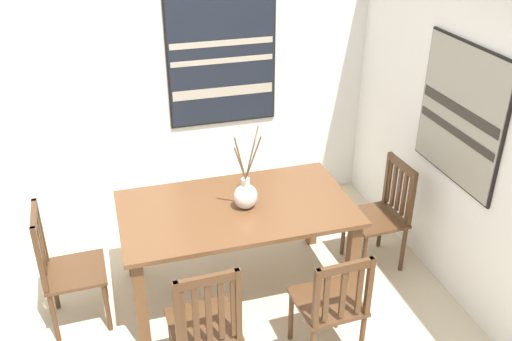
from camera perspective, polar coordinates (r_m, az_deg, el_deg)
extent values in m
cube|color=beige|center=(4.24, -2.90, -16.54)|extent=(6.40, 6.40, 0.03)
cube|color=silver|center=(5.10, -8.32, 9.51)|extent=(6.40, 0.12, 2.70)
cube|color=silver|center=(4.19, 22.22, 3.34)|extent=(0.12, 6.40, 2.70)
cube|color=brown|center=(4.20, -1.99, -3.84)|extent=(1.72, 0.97, 0.03)
cube|color=brown|center=(4.01, -11.52, -13.01)|extent=(0.08, 0.08, 0.72)
cube|color=brown|center=(4.33, 9.67, -9.23)|extent=(0.08, 0.08, 0.72)
cube|color=brown|center=(4.66, -12.60, -6.57)|extent=(0.08, 0.08, 0.72)
cube|color=brown|center=(4.93, 5.71, -3.77)|extent=(0.08, 0.08, 0.72)
ellipsoid|color=silver|center=(4.12, -1.05, -2.63)|extent=(0.18, 0.15, 0.19)
cylinder|color=silver|center=(4.06, -1.06, -1.21)|extent=(0.06, 0.06, 0.06)
cylinder|color=brown|center=(3.86, -0.30, 1.22)|extent=(0.06, 0.22, 0.43)
cylinder|color=brown|center=(3.93, -1.61, 1.19)|extent=(0.10, 0.07, 0.36)
cylinder|color=brown|center=(4.02, -0.41, 1.85)|extent=(0.13, 0.11, 0.36)
cylinder|color=brown|center=(3.93, -0.58, 1.08)|extent=(0.06, 0.09, 0.34)
cylinder|color=brown|center=(3.95, -1.62, 0.71)|extent=(0.10, 0.05, 0.28)
cube|color=#4C301C|center=(4.27, -17.77, -9.68)|extent=(0.43, 0.43, 0.03)
cylinder|color=#4C301C|center=(4.54, -15.16, -10.24)|extent=(0.04, 0.04, 0.42)
cylinder|color=#4C301C|center=(4.26, -14.78, -13.16)|extent=(0.04, 0.04, 0.42)
cylinder|color=#4C301C|center=(4.56, -19.72, -10.87)|extent=(0.04, 0.04, 0.42)
cylinder|color=#4C301C|center=(4.28, -19.69, -13.81)|extent=(0.04, 0.04, 0.42)
cube|color=#4C301C|center=(4.28, -20.91, -5.71)|extent=(0.04, 0.04, 0.52)
cube|color=#4C301C|center=(3.99, -20.98, -8.50)|extent=(0.04, 0.04, 0.52)
cube|color=#4C301C|center=(4.01, -21.50, -4.38)|extent=(0.04, 0.38, 0.06)
cube|color=#4C301C|center=(4.24, -20.89, -6.36)|extent=(0.02, 0.04, 0.43)
cube|color=#4C301C|center=(4.14, -20.91, -7.22)|extent=(0.02, 0.04, 0.43)
cube|color=#4C301C|center=(4.05, -20.93, -8.13)|extent=(0.02, 0.04, 0.43)
cube|color=#4C301C|center=(4.73, 11.94, -4.77)|extent=(0.44, 0.44, 0.03)
cylinder|color=#4C301C|center=(4.65, 10.83, -8.64)|extent=(0.04, 0.04, 0.42)
cylinder|color=#4C301C|center=(4.90, 8.81, -6.30)|extent=(0.04, 0.04, 0.42)
cylinder|color=#4C301C|center=(4.82, 14.61, -7.67)|extent=(0.04, 0.04, 0.42)
cylinder|color=#4C301C|center=(5.06, 12.45, -5.46)|extent=(0.04, 0.04, 0.42)
cube|color=#4C301C|center=(4.57, 15.42, -2.82)|extent=(0.04, 0.04, 0.47)
cube|color=#4C301C|center=(4.83, 13.13, -0.76)|extent=(0.04, 0.04, 0.47)
cube|color=#4C301C|center=(4.60, 14.54, 0.47)|extent=(0.05, 0.38, 0.06)
cube|color=#4C301C|center=(4.60, 15.21, -2.81)|extent=(0.02, 0.04, 0.38)
cube|color=#4C301C|center=(4.65, 14.71, -2.36)|extent=(0.02, 0.04, 0.38)
cube|color=#4C301C|center=(4.70, 14.22, -1.92)|extent=(0.02, 0.04, 0.38)
cube|color=#4C301C|center=(4.76, 13.74, -1.49)|extent=(0.02, 0.04, 0.38)
cube|color=#4C301C|center=(4.81, 13.28, -1.06)|extent=(0.02, 0.04, 0.38)
cube|color=#4C301C|center=(3.86, 7.22, -13.00)|extent=(0.44, 0.44, 0.03)
cylinder|color=#4C301C|center=(4.07, 3.55, -14.40)|extent=(0.04, 0.04, 0.42)
cylinder|color=#4C301C|center=(4.19, 8.23, -13.19)|extent=(0.04, 0.04, 0.42)
cylinder|color=#4C301C|center=(3.97, 10.63, -16.38)|extent=(0.04, 0.04, 0.42)
cube|color=#4C301C|center=(3.52, 6.10, -12.76)|extent=(0.04, 0.04, 0.44)
cube|color=#4C301C|center=(3.66, 11.34, -11.37)|extent=(0.04, 0.04, 0.44)
cube|color=#4C301C|center=(3.47, 9.01, -9.67)|extent=(0.38, 0.05, 0.06)
cube|color=#4C301C|center=(3.55, 7.08, -12.69)|extent=(0.04, 0.02, 0.35)
cube|color=#4C301C|center=(3.59, 8.76, -12.25)|extent=(0.04, 0.02, 0.35)
cube|color=#4C301C|center=(3.64, 10.39, -11.81)|extent=(0.04, 0.02, 0.35)
cube|color=#4C301C|center=(3.69, -5.39, -15.18)|extent=(0.44, 0.44, 0.03)
cylinder|color=#4C301C|center=(3.96, -8.51, -16.30)|extent=(0.04, 0.04, 0.42)
cylinder|color=#4C301C|center=(4.00, -3.28, -15.30)|extent=(0.04, 0.04, 0.42)
cube|color=#4C301C|center=(3.35, -7.89, -14.55)|extent=(0.04, 0.04, 0.52)
cube|color=#4C301C|center=(3.41, -1.80, -13.37)|extent=(0.04, 0.04, 0.52)
cube|color=#4C301C|center=(3.22, -4.98, -10.96)|extent=(0.38, 0.05, 0.06)
cube|color=#4C301C|center=(3.36, -7.39, -14.65)|extent=(0.04, 0.02, 0.43)
cube|color=#4C301C|center=(3.37, -6.09, -14.40)|extent=(0.04, 0.02, 0.43)
cube|color=#4C301C|center=(3.38, -4.80, -14.16)|extent=(0.04, 0.02, 0.43)
cube|color=#4C301C|center=(3.40, -3.52, -13.91)|extent=(0.04, 0.02, 0.43)
cube|color=#4C301C|center=(3.41, -2.25, -13.65)|extent=(0.04, 0.02, 0.43)
cube|color=black|center=(5.08, -3.48, 11.18)|extent=(0.98, 0.04, 1.21)
cube|color=black|center=(5.06, -3.42, 11.11)|extent=(0.95, 0.01, 1.18)
cube|color=#B2A893|center=(5.15, -3.31, 7.93)|extent=(0.92, 0.00, 0.09)
cube|color=#B2A893|center=(5.05, -3.40, 10.99)|extent=(0.92, 0.00, 0.05)
cube|color=#B2A893|center=(5.01, -3.45, 12.70)|extent=(0.92, 0.00, 0.05)
cube|color=black|center=(4.28, 20.02, 5.38)|extent=(0.04, 0.94, 1.02)
cube|color=gray|center=(4.27, 19.77, 5.36)|extent=(0.01, 0.91, 0.99)
cube|color=#2D2823|center=(4.31, 19.43, 3.72)|extent=(0.00, 0.88, 0.06)
cube|color=#2D2823|center=(4.25, 19.79, 5.76)|extent=(0.00, 0.88, 0.08)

